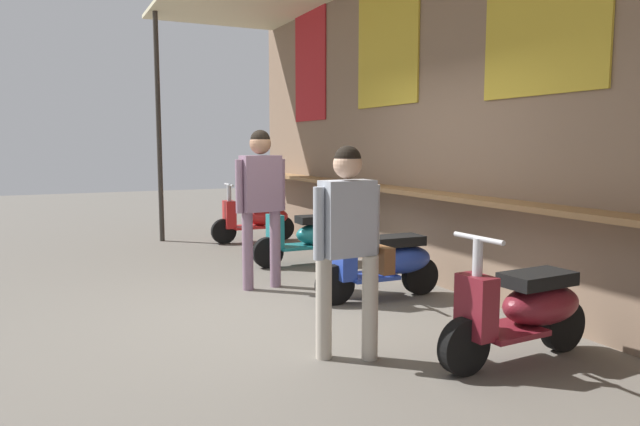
{
  "coord_description": "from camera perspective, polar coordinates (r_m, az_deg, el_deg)",
  "views": [
    {
      "loc": [
        5.05,
        -2.06,
        1.58
      ],
      "look_at": [
        -1.39,
        0.99,
        0.75
      ],
      "focal_mm": 32.62,
      "sensor_mm": 36.0,
      "label": 1
    }
  ],
  "objects": [
    {
      "name": "ground_plane",
      "position": [
        5.68,
        -3.11,
        -9.52
      ],
      "size": [
        31.18,
        31.18,
        0.0
      ],
      "primitive_type": "plane",
      "color": "#605B54"
    },
    {
      "name": "scooter_maroon",
      "position": [
        4.57,
        19.47,
        -8.86
      ],
      "size": [
        0.48,
        1.4,
        0.97
      ],
      "rotation": [
        0.0,
        0.0,
        -1.52
      ],
      "color": "maroon",
      "rests_on": "ground_plane"
    },
    {
      "name": "scooter_red",
      "position": [
        9.61,
        -6.09,
        -0.49
      ],
      "size": [
        0.46,
        1.4,
        0.97
      ],
      "rotation": [
        0.0,
        0.0,
        -1.6
      ],
      "color": "red",
      "rests_on": "ground_plane"
    },
    {
      "name": "scooter_teal",
      "position": [
        7.72,
        -1.05,
        -2.22
      ],
      "size": [
        0.46,
        1.4,
        0.97
      ],
      "rotation": [
        0.0,
        0.0,
        -1.6
      ],
      "color": "#197075",
      "rests_on": "ground_plane"
    },
    {
      "name": "market_stall_facade",
      "position": [
        6.41,
        12.68,
        11.81
      ],
      "size": [
        11.13,
        2.6,
        3.93
      ],
      "color": "#7F6651",
      "rests_on": "ground_plane"
    },
    {
      "name": "shopper_with_handbag",
      "position": [
        4.24,
        2.87,
        -1.93
      ],
      "size": [
        0.31,
        0.63,
        1.58
      ],
      "rotation": [
        0.0,
        0.0,
        3.19
      ],
      "color": "#ADA393",
      "rests_on": "ground_plane"
    },
    {
      "name": "shopper_passing",
      "position": [
        6.37,
        -5.82,
        2.21
      ],
      "size": [
        0.24,
        0.59,
        1.75
      ],
      "rotation": [
        0.0,
        0.0,
        0.11
      ],
      "color": "gray",
      "rests_on": "ground_plane"
    },
    {
      "name": "scooter_blue",
      "position": [
        6.05,
        6.5,
        -4.75
      ],
      "size": [
        0.46,
        1.4,
        0.97
      ],
      "rotation": [
        0.0,
        0.0,
        -1.6
      ],
      "color": "#233D9E",
      "rests_on": "ground_plane"
    }
  ]
}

